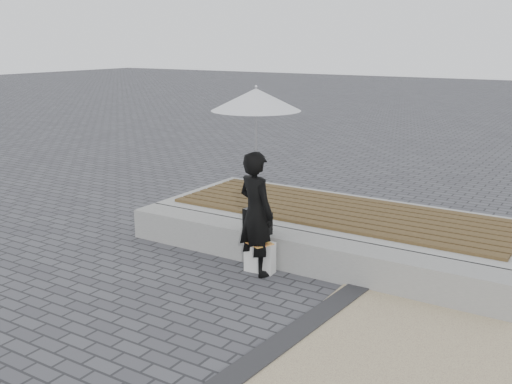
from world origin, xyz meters
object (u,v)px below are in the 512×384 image
at_px(woman, 256,214).
at_px(canvas_tote, 260,257).
at_px(parasol, 256,100).
at_px(handbag, 257,221).
at_px(seating_ledge, 299,252).

distance_m(woman, canvas_tote, 0.55).
xyz_separation_m(parasol, handbag, (-0.17, 0.30, -1.53)).
bearing_deg(seating_ledge, canvas_tote, -131.26).
bearing_deg(parasol, canvas_tote, 70.34).
bearing_deg(canvas_tote, woman, -114.13).
xyz_separation_m(woman, parasol, (0.00, 0.00, 1.32)).
xyz_separation_m(parasol, canvas_tote, (0.02, 0.06, -1.87)).
relative_size(seating_ledge, woman, 3.38).
relative_size(seating_ledge, parasol, 3.87).
distance_m(woman, handbag, 0.40).
height_order(woman, parasol, parasol).
height_order(seating_ledge, parasol, parasol).
relative_size(woman, canvas_tote, 3.90).
relative_size(woman, parasol, 1.15).
distance_m(seating_ledge, canvas_tote, 0.50).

